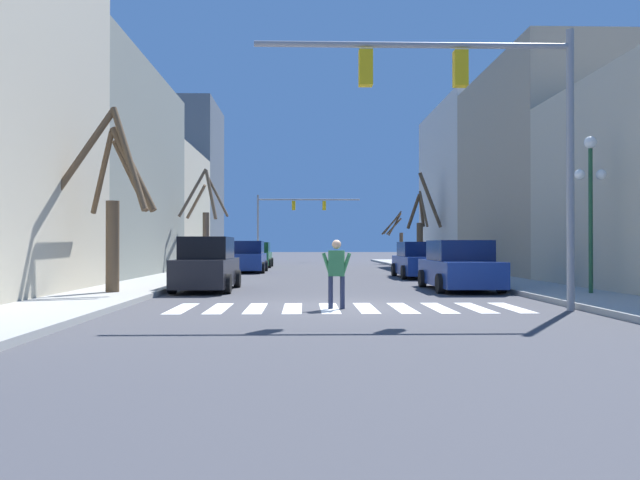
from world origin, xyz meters
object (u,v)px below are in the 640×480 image
object	(u,v)px
traffic_signal_far	(290,212)
traffic_signal_near	(479,105)
pedestrian_on_right_sidewalk	(203,251)
street_tree_left_far	(205,222)
street_tree_right_mid	(398,238)
car_parked_left_mid	(459,267)
street_tree_right_far	(423,222)
pedestrian_near_right_corner	(337,268)
car_driving_toward_lane	(247,258)
street_tree_left_near	(113,202)
street_lamp_right_corner	(590,182)
car_parked_left_near	(257,256)
car_parked_left_far	(418,261)
car_at_intersection	(207,266)

from	to	relation	value
traffic_signal_far	traffic_signal_near	bearing A→B (deg)	-82.71
pedestrian_on_right_sidewalk	street_tree_left_far	distance (m)	2.57
traffic_signal_far	street_tree_right_mid	size ratio (longest dim) A/B	2.22
car_parked_left_mid	street_tree_right_far	distance (m)	20.16
traffic_signal_far	street_tree_right_mid	bearing A→B (deg)	-30.51
traffic_signal_far	pedestrian_on_right_sidewalk	size ratio (longest dim) A/B	5.16
traffic_signal_near	pedestrian_near_right_corner	world-z (taller)	traffic_signal_near
car_driving_toward_lane	street_tree_left_near	world-z (taller)	street_tree_left_near
street_lamp_right_corner	pedestrian_on_right_sidewalk	xyz separation A→B (m)	(-13.59, 14.71, -2.15)
traffic_signal_far	car_parked_left_near	distance (m)	13.79
street_tree_right_mid	street_tree_left_far	bearing A→B (deg)	-128.59
car_parked_left_near	pedestrian_near_right_corner	size ratio (longest dim) A/B	2.81
car_driving_toward_lane	street_lamp_right_corner	bearing A→B (deg)	-146.47
street_lamp_right_corner	car_driving_toward_lane	size ratio (longest dim) A/B	0.97
car_parked_left_far	car_at_intersection	world-z (taller)	car_at_intersection
traffic_signal_far	car_parked_left_far	xyz separation A→B (m)	(6.65, -27.27, -3.75)
car_driving_toward_lane	street_tree_left_far	xyz separation A→B (m)	(-2.27, -0.71, 1.98)
car_driving_toward_lane	pedestrian_on_right_sidewalk	size ratio (longest dim) A/B	2.59
car_parked_left_mid	car_at_intersection	bearing A→B (deg)	89.58
pedestrian_near_right_corner	car_driving_toward_lane	bearing A→B (deg)	-72.41
pedestrian_near_right_corner	street_tree_left_near	distance (m)	7.64
street_lamp_right_corner	street_tree_left_near	world-z (taller)	street_tree_left_near
street_lamp_right_corner	car_parked_left_mid	world-z (taller)	street_lamp_right_corner
street_lamp_right_corner	pedestrian_on_right_sidewalk	world-z (taller)	street_lamp_right_corner
street_tree_left_near	street_tree_right_far	bearing A→B (deg)	58.74
street_tree_right_far	car_parked_left_far	bearing A→B (deg)	-101.98
car_parked_left_mid	street_tree_left_far	distance (m)	17.33
car_at_intersection	street_tree_right_far	bearing A→B (deg)	-29.50
car_parked_left_far	pedestrian_on_right_sidewalk	bearing A→B (deg)	72.67
car_parked_left_near	street_lamp_right_corner	bearing A→B (deg)	-155.59
street_tree_left_near	traffic_signal_near	bearing A→B (deg)	-22.90
pedestrian_near_right_corner	pedestrian_on_right_sidewalk	size ratio (longest dim) A/B	0.92
car_parked_left_mid	street_tree_right_far	xyz separation A→B (m)	(2.57, 19.86, 2.30)
street_tree_right_far	street_tree_right_mid	bearing A→B (deg)	90.66
street_tree_left_far	car_parked_left_near	bearing A→B (deg)	75.79
traffic_signal_near	street_tree_right_mid	size ratio (longest dim) A/B	1.79
car_parked_left_far	car_parked_left_mid	xyz separation A→B (m)	(-0.07, -8.07, 0.01)
street_lamp_right_corner	street_tree_left_far	xyz separation A→B (m)	(-13.82, 16.72, -0.57)
street_tree_right_far	street_tree_left_near	distance (m)	26.21
car_parked_left_mid	car_parked_left_far	bearing A→B (deg)	-0.51
pedestrian_near_right_corner	street_tree_left_far	size ratio (longest dim) A/B	0.30
car_parked_left_mid	street_tree_left_near	xyz separation A→B (m)	(-11.03, -2.54, 2.05)
car_parked_left_mid	car_at_intersection	xyz separation A→B (m)	(-8.62, 0.06, 0.05)
car_parked_left_near	traffic_signal_near	bearing A→B (deg)	-165.70
car_parked_left_far	street_tree_left_far	distance (m)	12.27
car_parked_left_far	pedestrian_near_right_corner	size ratio (longest dim) A/B	2.91
street_tree_left_near	car_parked_left_mid	bearing A→B (deg)	12.98
traffic_signal_near	street_tree_left_near	distance (m)	10.86
pedestrian_on_right_sidewalk	street_tree_right_mid	size ratio (longest dim) A/B	0.43
car_driving_toward_lane	street_tree_right_mid	world-z (taller)	street_tree_right_mid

